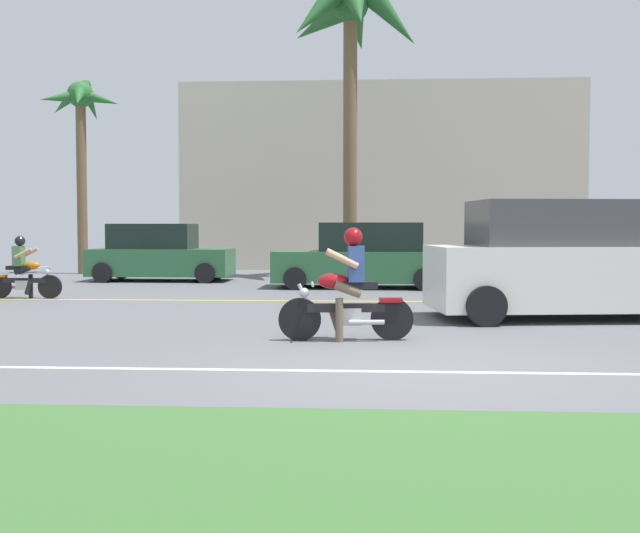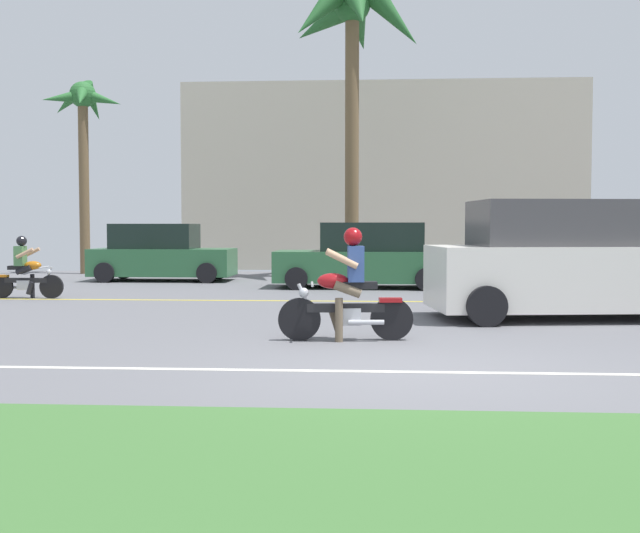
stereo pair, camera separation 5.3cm
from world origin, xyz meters
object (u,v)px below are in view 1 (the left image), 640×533
Objects in this scene: palm_tree_0 at (349,28)px; palm_tree_1 at (80,116)px; parked_car_2 at (579,254)px; motorcyclist at (347,293)px; parked_car_1 at (364,258)px; suv_nearby at (567,262)px; parked_car_0 at (159,254)px; motorcyclist_distant at (24,272)px.

palm_tree_0 is 9.17m from palm_tree_1.
parked_car_2 is 16.08m from palm_tree_1.
motorcyclist is 17.57m from palm_tree_1.
parked_car_1 is 0.70× the size of palm_tree_1.
suv_nearby is 1.08× the size of parked_car_1.
parked_car_1 is 1.01× the size of parked_car_2.
suv_nearby reaches higher than parked_car_0.
motorcyclist is at bearing -117.85° from parked_car_2.
palm_tree_1 is at bearing 122.19° from motorcyclist.
palm_tree_1 is (-9.23, 5.22, 4.35)m from parked_car_1.
parked_car_0 is 0.91× the size of parked_car_2.
parked_car_0 is at bearing 75.04° from motorcyclist_distant.
palm_tree_0 is (5.36, 1.68, 6.69)m from parked_car_0.
palm_tree_1 reaches higher than parked_car_1.
palm_tree_0 is at bearing -9.35° from palm_tree_1.
suv_nearby is 0.75× the size of palm_tree_1.
motorcyclist is 0.39× the size of suv_nearby.
parked_car_1 is at bearing -82.86° from palm_tree_0.
parked_car_1 reaches higher than motorcyclist.
palm_tree_0 is at bearing 91.32° from motorcyclist.
motorcyclist is 4.58m from suv_nearby.
palm_tree_0 reaches higher than parked_car_1.
motorcyclist_distant is (-1.47, -5.50, -0.18)m from parked_car_0.
suv_nearby is 12.68m from palm_tree_0.
suv_nearby is 7.27m from parked_car_1.
palm_tree_0 reaches higher than palm_tree_1.
motorcyclist is at bearing -38.96° from motorcyclist_distant.
palm_tree_0 reaches higher than motorcyclist.
palm_tree_1 is (-8.75, 1.44, -2.33)m from palm_tree_0.
suv_nearby reaches higher than parked_car_2.
parked_car_1 is at bearing 88.90° from motorcyclist.
parked_car_1 is (5.83, -2.11, 0.01)m from parked_car_0.
palm_tree_0 is at bearing 97.14° from parked_car_1.
motorcyclist is 1.14× the size of motorcyclist_distant.
parked_car_2 is at bearing 73.99° from suv_nearby.
palm_tree_0 is at bearing 169.64° from parked_car_2.
suv_nearby is (3.63, 2.77, 0.31)m from motorcyclist.
motorcyclist is 9.16m from motorcyclist_distant.
palm_tree_1 is at bearing 137.52° from suv_nearby.
palm_tree_0 is 1.43× the size of palm_tree_1.
palm_tree_0 is at bearing 17.37° from parked_car_0.
parked_car_2 is (2.58, 8.98, -0.19)m from suv_nearby.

